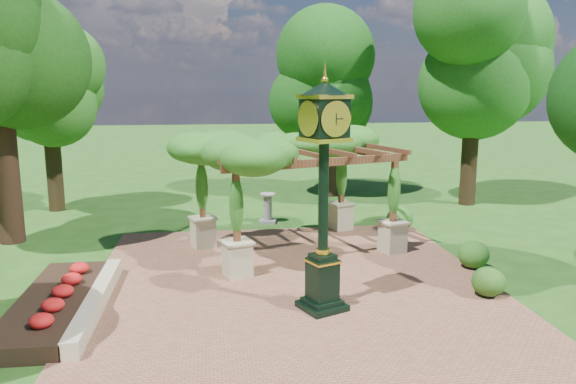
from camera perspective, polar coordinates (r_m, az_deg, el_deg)
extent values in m
plane|color=#1E4714|center=(12.97, 1.50, -11.69)|extent=(120.00, 120.00, 0.00)
cube|color=brown|center=(13.88, 0.84, -10.05)|extent=(10.00, 12.00, 0.04)
cube|color=#C6B793|center=(13.48, -18.89, -10.48)|extent=(0.35, 5.00, 0.40)
cube|color=red|center=(13.70, -22.64, -10.50)|extent=(1.50, 5.00, 0.36)
cube|color=black|center=(12.82, 3.48, -11.46)|extent=(1.18, 1.18, 0.13)
cube|color=black|center=(12.60, 3.51, -8.93)|extent=(0.74, 0.74, 1.01)
cube|color=gold|center=(12.46, 3.54, -6.99)|extent=(0.82, 0.82, 0.04)
cylinder|color=black|center=(12.09, 3.62, -0.43)|extent=(0.29, 0.29, 2.57)
cube|color=black|center=(11.88, 3.71, 7.51)|extent=(1.03, 1.03, 0.78)
cylinder|color=beige|center=(11.56, 4.87, 7.40)|extent=(0.63, 0.30, 0.67)
cone|color=black|center=(11.86, 3.75, 10.48)|extent=(1.32, 1.32, 0.28)
sphere|color=gold|center=(11.86, 3.76, 11.29)|extent=(0.16, 0.16, 0.16)
cube|color=#BBB28B|center=(14.82, -5.17, -6.82)|extent=(0.81, 0.81, 0.89)
cube|color=brown|center=(14.45, -5.27, -1.49)|extent=(0.20, 0.20, 1.83)
cube|color=#BBB28B|center=(17.11, 10.55, -4.54)|extent=(0.81, 0.81, 0.89)
cube|color=brown|center=(16.79, 10.72, 0.10)|extent=(0.20, 0.20, 1.83)
cube|color=#BBB28B|center=(17.52, -8.61, -4.11)|extent=(0.81, 0.81, 0.89)
cube|color=brown|center=(17.21, -8.75, 0.43)|extent=(0.20, 0.20, 1.83)
cube|color=#BBB28B|center=(19.49, 5.40, -2.50)|extent=(0.81, 0.81, 0.89)
cube|color=brown|center=(19.22, 5.47, 1.59)|extent=(0.20, 0.20, 1.83)
cube|color=brown|center=(15.30, 3.37, 3.01)|extent=(5.49, 1.92, 0.22)
cube|color=brown|center=(17.93, -1.26, 4.18)|extent=(5.49, 1.92, 0.22)
ellipsoid|color=#245C1A|center=(16.57, 0.88, 4.56)|extent=(6.56, 5.17, 0.99)
cube|color=gray|center=(20.58, -2.07, -2.97)|extent=(0.71, 0.71, 0.11)
cylinder|color=gray|center=(20.47, -2.07, -1.63)|extent=(0.36, 0.36, 0.98)
cylinder|color=gray|center=(20.36, -2.08, -0.22)|extent=(0.67, 0.67, 0.05)
ellipsoid|color=#244E16|center=(14.23, 19.71, -8.56)|extent=(1.03, 1.03, 0.71)
ellipsoid|color=#285919|center=(16.20, 18.33, -6.04)|extent=(1.04, 1.04, 0.75)
ellipsoid|color=#245518|center=(19.62, 11.28, -2.68)|extent=(1.20, 1.20, 0.82)
cylinder|color=#321E14|center=(19.76, -26.58, 0.67)|extent=(0.77, 0.77, 3.74)
cylinder|color=#2F2112|center=(24.15, -22.61, 1.59)|extent=(0.62, 0.62, 2.86)
ellipsoid|color=#245618|center=(23.89, -23.27, 10.36)|extent=(3.40, 3.40, 4.52)
cylinder|color=#352215|center=(25.39, 4.38, 2.94)|extent=(0.65, 0.65, 2.97)
ellipsoid|color=#144110|center=(25.16, 4.50, 11.60)|extent=(4.07, 4.07, 4.68)
cylinder|color=black|center=(24.59, 17.91, 2.89)|extent=(0.66, 0.66, 3.57)
ellipsoid|color=#1E5317|center=(24.43, 18.56, 13.63)|extent=(4.52, 4.52, 5.63)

